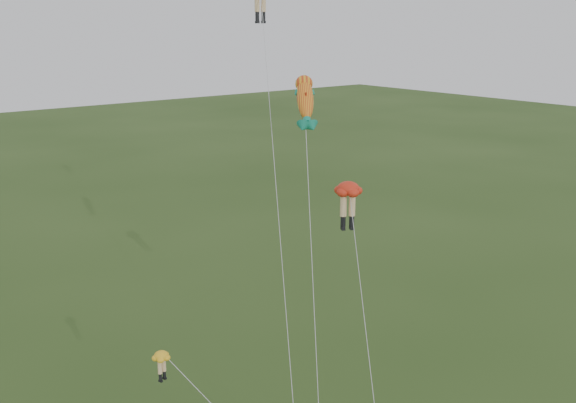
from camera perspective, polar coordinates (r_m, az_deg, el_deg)
legs_kite_red_high at (r=38.85m, az=-2.43°, el=17.38°), size 8.53×14.18×23.64m
legs_kite_red_mid at (r=31.14m, az=5.42°, el=0.40°), size 4.45×7.72×14.01m
legs_kite_yellow at (r=28.73m, az=-10.07°, el=-14.62°), size 5.33×7.16×7.89m
fish_kite at (r=31.16m, az=1.54°, el=8.99°), size 5.28×7.83×19.19m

